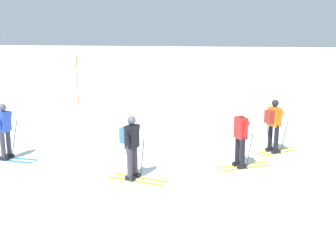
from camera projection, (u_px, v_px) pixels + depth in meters
name	position (u px, v px, depth m)	size (l,w,h in m)	color
ground_plane	(126.00, 210.00, 9.61)	(120.00, 120.00, 0.00)	white
far_snow_ridge	(186.00, 74.00, 27.50)	(80.00, 6.57, 1.53)	white
skier_black	(131.00, 144.00, 11.29)	(1.64, 0.96, 1.71)	gold
skier_red	(241.00, 136.00, 12.20)	(1.59, 1.06, 1.71)	gold
skier_blue	(5.00, 130.00, 12.92)	(1.64, 0.99, 1.71)	#237AC6
skier_orange	(274.00, 123.00, 13.57)	(1.52, 1.22, 1.71)	gold
trail_marker_pole	(77.00, 80.00, 20.91)	(0.05, 0.05, 2.53)	#C65614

